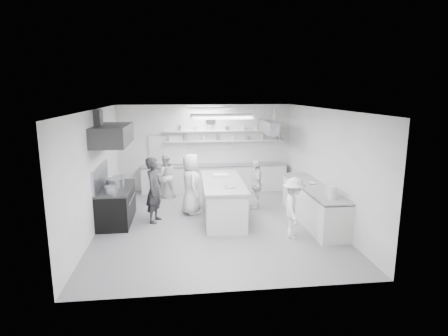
{
  "coord_description": "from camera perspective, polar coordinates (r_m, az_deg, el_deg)",
  "views": [
    {
      "loc": [
        -0.86,
        -9.34,
        3.45
      ],
      "look_at": [
        0.33,
        0.6,
        1.36
      ],
      "focal_mm": 29.57,
      "sensor_mm": 36.0,
      "label": 1
    }
  ],
  "objects": [
    {
      "name": "wall_clock",
      "position": [
        12.88,
        -2.08,
        7.33
      ],
      "size": [
        0.32,
        0.05,
        0.32
      ],
      "primitive_type": "cylinder",
      "rotation": [
        1.57,
        0.0,
        0.0
      ],
      "color": "silver",
      "rests_on": "wall_back"
    },
    {
      "name": "cook_back",
      "position": [
        12.26,
        -9.04,
        -1.19
      ],
      "size": [
        0.77,
        0.63,
        1.45
      ],
      "primitive_type": "imported",
      "rotation": [
        0.0,
        0.0,
        -3.01
      ],
      "color": "silver",
      "rests_on": "floor"
    },
    {
      "name": "bowl_island_a",
      "position": [
        9.38,
        0.97,
        -3.12
      ],
      "size": [
        0.31,
        0.31,
        0.07
      ],
      "primitive_type": "imported",
      "rotation": [
        0.0,
        0.0,
        -0.11
      ],
      "color": "#9A9FA7",
      "rests_on": "prep_island"
    },
    {
      "name": "cook_stove",
      "position": [
        9.97,
        -10.72,
        -3.34
      ],
      "size": [
        0.59,
        0.74,
        1.76
      ],
      "primitive_type": "imported",
      "rotation": [
        0.0,
        0.0,
        1.27
      ],
      "color": "#2A2A2D",
      "rests_on": "floor"
    },
    {
      "name": "bowl_right",
      "position": [
        10.33,
        13.18,
        -2.4
      ],
      "size": [
        0.32,
        0.32,
        0.07
      ],
      "primitive_type": "imported",
      "rotation": [
        0.0,
        0.0,
        0.25
      ],
      "color": "silver",
      "rests_on": "right_counter"
    },
    {
      "name": "pot_rack",
      "position": [
        12.13,
        6.9,
        6.27
      ],
      "size": [
        0.3,
        1.6,
        0.4
      ],
      "primitive_type": "cube",
      "color": "#9A9FA7",
      "rests_on": "ceiling"
    },
    {
      "name": "cook_island_left",
      "position": [
        10.51,
        -5.13,
        -2.48
      ],
      "size": [
        0.66,
        0.91,
        1.73
      ],
      "primitive_type": "imported",
      "rotation": [
        0.0,
        0.0,
        1.71
      ],
      "color": "silver",
      "rests_on": "floor"
    },
    {
      "name": "wall_left",
      "position": [
        9.77,
        -19.31,
        -0.38
      ],
      "size": [
        0.04,
        7.0,
        3.0
      ],
      "primitive_type": "cube",
      "color": "silver",
      "rests_on": "floor"
    },
    {
      "name": "stove",
      "position": [
        10.33,
        -16.27,
        -5.56
      ],
      "size": [
        0.8,
        1.8,
        0.9
      ],
      "primitive_type": "cube",
      "color": "black",
      "rests_on": "floor"
    },
    {
      "name": "shelf_lower",
      "position": [
        12.91,
        0.19,
        4.23
      ],
      "size": [
        4.2,
        0.26,
        0.04
      ],
      "primitive_type": "cube",
      "color": "silver",
      "rests_on": "wall_back"
    },
    {
      "name": "prep_island",
      "position": [
        10.21,
        -0.23,
        -4.99
      ],
      "size": [
        1.08,
        2.74,
        1.0
      ],
      "primitive_type": "cube",
      "rotation": [
        0.0,
        0.0,
        -0.02
      ],
      "color": "silver",
      "rests_on": "floor"
    },
    {
      "name": "exhaust_hood",
      "position": [
        9.95,
        -16.9,
        4.95
      ],
      "size": [
        0.85,
        2.0,
        0.5
      ],
      "primitive_type": "cube",
      "color": "#383839",
      "rests_on": "wall_left"
    },
    {
      "name": "wall_front",
      "position": [
        6.21,
        1.49,
        -6.49
      ],
      "size": [
        6.0,
        0.04,
        3.0
      ],
      "primitive_type": "cube",
      "color": "silver",
      "rests_on": "floor"
    },
    {
      "name": "wall_right",
      "position": [
        10.29,
        15.37,
        0.45
      ],
      "size": [
        0.04,
        7.0,
        3.0
      ],
      "primitive_type": "cube",
      "color": "silver",
      "rests_on": "floor"
    },
    {
      "name": "floor",
      "position": [
        9.99,
        -1.47,
        -8.46
      ],
      "size": [
        6.0,
        7.0,
        0.02
      ],
      "primitive_type": "cube",
      "color": "gray",
      "rests_on": "ground"
    },
    {
      "name": "shelf_upper",
      "position": [
        12.87,
        0.19,
        5.78
      ],
      "size": [
        4.2,
        0.26,
        0.04
      ],
      "primitive_type": "cube",
      "color": "silver",
      "rests_on": "wall_back"
    },
    {
      "name": "cook_island_right",
      "position": [
        10.99,
        5.03,
        -2.56
      ],
      "size": [
        0.43,
        0.89,
        1.47
      ],
      "primitive_type": "imported",
      "rotation": [
        0.0,
        0.0,
        -1.66
      ],
      "color": "silver",
      "rests_on": "floor"
    },
    {
      "name": "light_fixture_front",
      "position": [
        7.6,
        -0.31,
        7.96
      ],
      "size": [
        1.3,
        0.25,
        0.1
      ],
      "primitive_type": "cube",
      "color": "silver",
      "rests_on": "ceiling"
    },
    {
      "name": "wall_back",
      "position": [
        13.01,
        -2.94,
        3.16
      ],
      "size": [
        6.0,
        0.04,
        3.0
      ],
      "primitive_type": "cube",
      "color": "silver",
      "rests_on": "floor"
    },
    {
      "name": "back_counter",
      "position": [
        12.94,
        -1.48,
        -1.57
      ],
      "size": [
        5.0,
        0.6,
        0.92
      ],
      "primitive_type": "cube",
      "color": "silver",
      "rests_on": "floor"
    },
    {
      "name": "right_counter",
      "position": [
        10.23,
        13.64,
        -5.48
      ],
      "size": [
        0.74,
        3.3,
        0.94
      ],
      "primitive_type": "cube",
      "color": "silver",
      "rests_on": "floor"
    },
    {
      "name": "bowl_island_b",
      "position": [
        10.23,
        -0.86,
        -1.85
      ],
      "size": [
        0.26,
        0.26,
        0.07
      ],
      "primitive_type": "imported",
      "rotation": [
        0.0,
        0.0,
        0.21
      ],
      "color": "silver",
      "rests_on": "prep_island"
    },
    {
      "name": "pass_through_window",
      "position": [
        12.98,
        -8.68,
        2.8
      ],
      "size": [
        1.3,
        0.04,
        1.0
      ],
      "primitive_type": "cube",
      "color": "black",
      "rests_on": "wall_back"
    },
    {
      "name": "cook_right",
      "position": [
        8.97,
        10.72,
        -6.05
      ],
      "size": [
        0.76,
        1.05,
        1.46
      ],
      "primitive_type": "imported",
      "rotation": [
        0.0,
        0.0,
        1.32
      ],
      "color": "silver",
      "rests_on": "floor"
    },
    {
      "name": "stove_pot",
      "position": [
        10.18,
        -16.47,
        -2.34
      ],
      "size": [
        0.46,
        0.46,
        0.28
      ],
      "primitive_type": "cylinder",
      "color": "#9A9FA7",
      "rests_on": "stove"
    },
    {
      "name": "light_fixture_rear",
      "position": [
        11.18,
        -2.42,
        9.17
      ],
      "size": [
        1.3,
        0.25,
        0.1
      ],
      "primitive_type": "cube",
      "color": "silver",
      "rests_on": "ceiling"
    },
    {
      "name": "ceiling",
      "position": [
        9.38,
        -1.57,
        9.11
      ],
      "size": [
        6.0,
        7.0,
        0.02
      ],
      "primitive_type": "cube",
      "color": "silver",
      "rests_on": "wall_back"
    }
  ]
}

